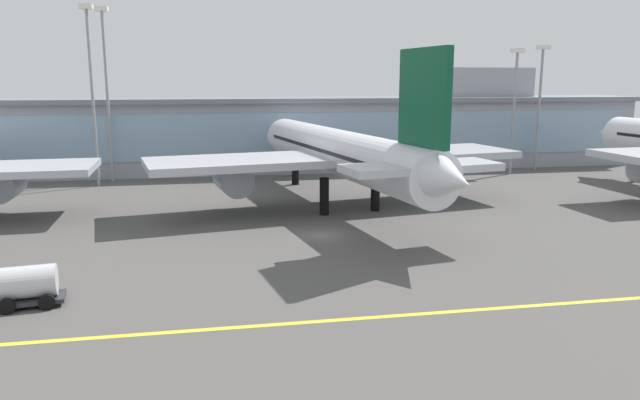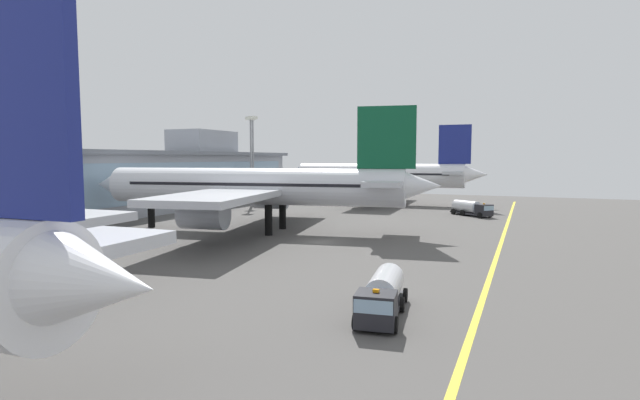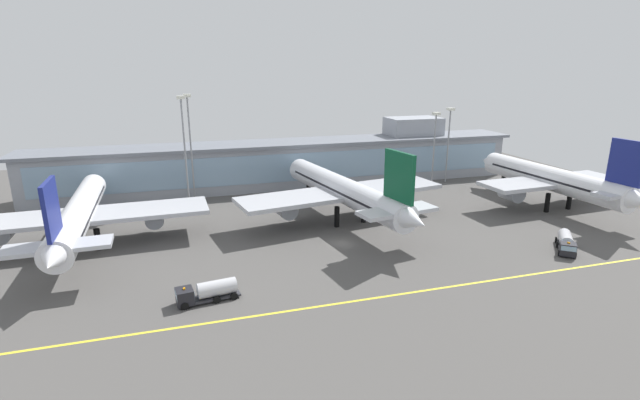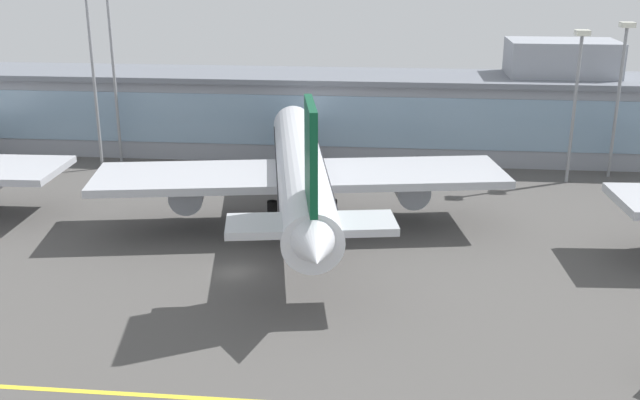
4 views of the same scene
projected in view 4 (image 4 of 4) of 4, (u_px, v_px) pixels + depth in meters
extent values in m
plane|color=#514F4C|center=(236.00, 272.00, 74.17)|extent=(186.76, 186.76, 0.00)
cube|color=yellow|center=(172.00, 397.00, 53.41)|extent=(149.41, 0.50, 0.01)
cube|color=#9399A3|center=(297.00, 116.00, 116.48)|extent=(133.40, 12.00, 11.84)
cube|color=#84A3BC|center=(291.00, 121.00, 110.59)|extent=(128.06, 0.20, 7.58)
cube|color=slate|center=(296.00, 76.00, 114.48)|extent=(136.40, 14.00, 0.80)
cube|color=#9399A3|center=(561.00, 60.00, 111.72)|extent=(16.00, 10.00, 6.00)
cylinder|color=black|center=(272.00, 220.00, 82.11)|extent=(1.10, 1.10, 4.42)
cylinder|color=black|center=(332.00, 219.00, 82.55)|extent=(1.10, 1.10, 4.42)
cylinder|color=black|center=(295.00, 167.00, 102.35)|extent=(1.10, 1.10, 4.42)
cylinder|color=silver|center=(300.00, 169.00, 84.32)|extent=(13.31, 46.27, 5.52)
cone|color=silver|center=(293.00, 122.00, 107.65)|extent=(6.02, 5.79, 5.25)
cone|color=silver|center=(315.00, 249.00, 60.60)|extent=(5.66, 6.79, 4.69)
cube|color=#84A3BC|center=(293.00, 121.00, 104.04)|extent=(4.74, 4.52, 1.66)
cube|color=black|center=(300.00, 166.00, 84.19)|extent=(12.10, 39.03, 0.44)
cube|color=#B7BAC1|center=(301.00, 175.00, 84.54)|extent=(47.59, 18.81, 0.88)
cylinder|color=#999EA8|center=(188.00, 192.00, 85.93)|extent=(4.83, 6.55, 3.87)
cylinder|color=#999EA8|center=(410.00, 187.00, 87.67)|extent=(4.83, 6.55, 3.87)
cube|color=#0C4C2D|center=(311.00, 154.00, 62.90)|extent=(2.07, 8.27, 8.84)
cube|color=#B7BAC1|center=(311.00, 225.00, 64.91)|extent=(15.49, 7.52, 0.71)
cylinder|color=gray|center=(114.00, 77.00, 109.25)|extent=(0.44, 0.44, 25.70)
cylinder|color=gray|center=(94.00, 82.00, 105.69)|extent=(0.44, 0.44, 25.54)
cylinder|color=gray|center=(617.00, 104.00, 102.45)|extent=(0.44, 0.44, 20.77)
cube|color=silver|center=(627.00, 25.00, 99.05)|extent=(1.80, 1.80, 0.70)
cylinder|color=gray|center=(574.00, 111.00, 100.03)|extent=(0.44, 0.44, 20.01)
cube|color=silver|center=(583.00, 33.00, 96.75)|extent=(1.80, 1.80, 0.70)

